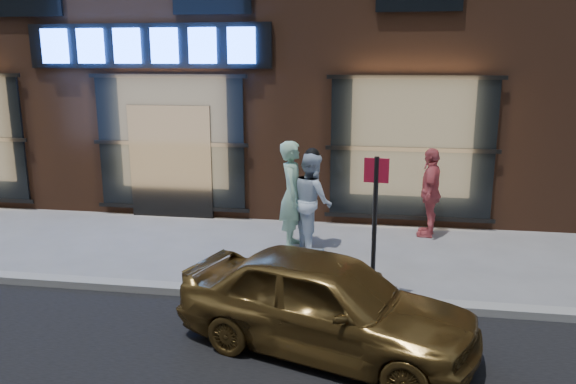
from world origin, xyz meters
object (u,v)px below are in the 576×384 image
object	(u,v)px
gold_sedan	(326,303)
man_cap	(312,200)
passerby	(430,192)
man_bowtie	(293,195)
sign_post	(375,216)

from	to	relation	value
gold_sedan	man_cap	bearing A→B (deg)	27.50
man_cap	gold_sedan	xyz separation A→B (m)	(0.59, -3.67, -0.28)
passerby	gold_sedan	distance (m)	4.98
gold_sedan	man_bowtie	bearing A→B (deg)	32.73
man_cap	gold_sedan	bearing A→B (deg)	161.23
man_bowtie	passerby	bearing A→B (deg)	-70.53
man_bowtie	man_cap	world-z (taller)	man_bowtie
man_cap	passerby	distance (m)	2.40
passerby	gold_sedan	bearing A→B (deg)	-8.15
sign_post	passerby	bearing A→B (deg)	77.97
passerby	gold_sedan	xyz separation A→B (m)	(-1.56, -4.72, -0.26)
passerby	sign_post	xyz separation A→B (m)	(-1.04, -3.28, 0.40)
passerby	sign_post	bearing A→B (deg)	-7.34
man_bowtie	passerby	world-z (taller)	man_bowtie
man_bowtie	gold_sedan	xyz separation A→B (m)	(0.94, -3.66, -0.37)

